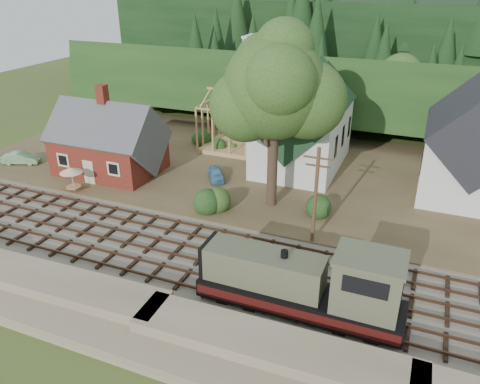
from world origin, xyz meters
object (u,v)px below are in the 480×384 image
at_px(locomotive, 307,285).
at_px(car_blue, 216,174).
at_px(car_red, 473,202).
at_px(patio_set, 71,171).
at_px(car_green, 21,158).

height_order(locomotive, car_blue, locomotive).
height_order(car_red, patio_set, patio_set).
height_order(car_green, patio_set, patio_set).
height_order(car_green, car_red, car_green).
xyz_separation_m(car_blue, car_green, (-21.35, -4.15, 0.05)).
relative_size(locomotive, car_red, 3.06).
distance_m(car_blue, car_red, 23.79).
distance_m(car_blue, patio_set, 13.77).
xyz_separation_m(locomotive, car_green, (-34.93, 11.95, -1.24)).
bearing_deg(locomotive, car_red, 62.13).
relative_size(locomotive, patio_set, 5.20).
distance_m(locomotive, patio_set, 26.38).
bearing_deg(patio_set, car_green, 160.90).
bearing_deg(locomotive, car_blue, 130.15).
distance_m(car_blue, car_green, 21.75).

